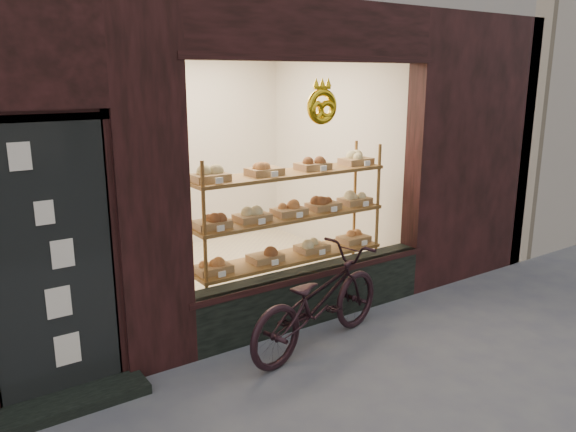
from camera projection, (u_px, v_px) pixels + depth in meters
display_shelf at (289, 229)px, 5.88m from camera, size 2.20×0.45×1.70m
bicycle at (318, 300)px, 5.08m from camera, size 1.80×0.96×0.90m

